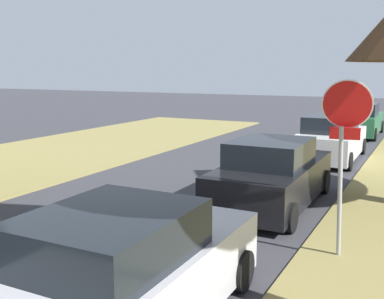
% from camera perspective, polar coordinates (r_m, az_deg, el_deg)
% --- Properties ---
extents(stop_sign_far, '(0.82, 0.57, 2.94)m').
position_cam_1_polar(stop_sign_far, '(7.89, 18.26, 2.25)').
color(stop_sign_far, '#9EA0A5').
rests_on(stop_sign_far, grass_verge_right).
extents(parked_sedan_silver, '(1.96, 4.41, 1.57)m').
position_cam_1_polar(parked_sedan_silver, '(5.74, -8.74, -15.19)').
color(parked_sedan_silver, '#BCBCC1').
rests_on(parked_sedan_silver, ground).
extents(parked_sedan_black, '(1.96, 4.41, 1.57)m').
position_cam_1_polar(parked_sedan_black, '(10.93, 9.80, -3.14)').
color(parked_sedan_black, black).
rests_on(parked_sedan_black, ground).
extents(parked_sedan_white, '(1.96, 4.41, 1.57)m').
position_cam_1_polar(parked_sedan_white, '(17.02, 16.65, 1.18)').
color(parked_sedan_white, white).
rests_on(parked_sedan_white, ground).
extents(parked_sedan_green, '(1.96, 4.41, 1.57)m').
position_cam_1_polar(parked_sedan_green, '(23.83, 19.81, 3.36)').
color(parked_sedan_green, '#28663D').
rests_on(parked_sedan_green, ground).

